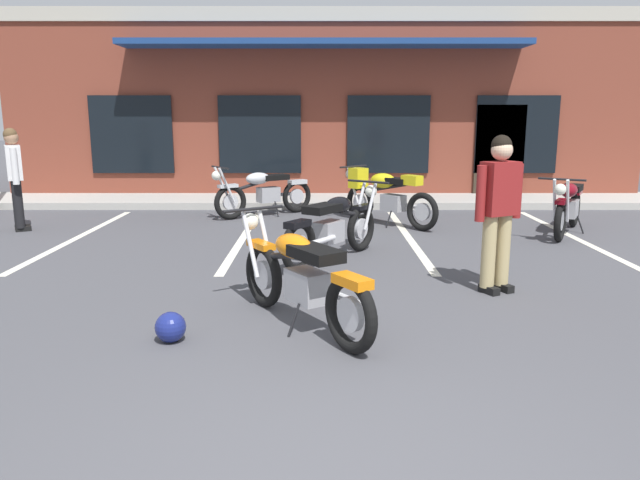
{
  "coord_description": "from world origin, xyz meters",
  "views": [
    {
      "loc": [
        -0.09,
        -2.47,
        1.87
      ],
      "look_at": [
        -0.1,
        3.86,
        0.55
      ],
      "focal_mm": 33.63,
      "sensor_mm": 36.0,
      "label": 1
    }
  ],
  "objects_px": {
    "person_in_black_shirt": "(16,173)",
    "person_in_shorts_foreground": "(500,204)",
    "motorcycle_silver_naked": "(334,226)",
    "motorcycle_blue_standard": "(569,206)",
    "motorcycle_black_cruiser": "(264,192)",
    "motorcycle_foreground_classic": "(302,277)",
    "motorcycle_red_sportbike": "(386,194)",
    "helmet_on_pavement": "(171,327)"
  },
  "relations": [
    {
      "from": "person_in_black_shirt",
      "to": "helmet_on_pavement",
      "type": "xyz_separation_m",
      "value": [
        3.71,
        -4.98,
        -0.82
      ]
    },
    {
      "from": "motorcycle_black_cruiser",
      "to": "person_in_black_shirt",
      "type": "bearing_deg",
      "value": -159.57
    },
    {
      "from": "person_in_black_shirt",
      "to": "person_in_shorts_foreground",
      "type": "relative_size",
      "value": 1.0
    },
    {
      "from": "motorcycle_blue_standard",
      "to": "motorcycle_red_sportbike",
      "type": "bearing_deg",
      "value": 162.62
    },
    {
      "from": "motorcycle_red_sportbike",
      "to": "person_in_shorts_foreground",
      "type": "xyz_separation_m",
      "value": [
        0.76,
        -4.08,
        0.42
      ]
    },
    {
      "from": "motorcycle_foreground_classic",
      "to": "person_in_shorts_foreground",
      "type": "height_order",
      "value": "person_in_shorts_foreground"
    },
    {
      "from": "motorcycle_red_sportbike",
      "to": "person_in_shorts_foreground",
      "type": "relative_size",
      "value": 1.02
    },
    {
      "from": "motorcycle_red_sportbike",
      "to": "person_in_shorts_foreground",
      "type": "bearing_deg",
      "value": -79.51
    },
    {
      "from": "motorcycle_black_cruiser",
      "to": "helmet_on_pavement",
      "type": "relative_size",
      "value": 7.0
    },
    {
      "from": "motorcycle_blue_standard",
      "to": "person_in_shorts_foreground",
      "type": "xyz_separation_m",
      "value": [
        -2.08,
        -3.2,
        0.49
      ]
    },
    {
      "from": "person_in_black_shirt",
      "to": "helmet_on_pavement",
      "type": "height_order",
      "value": "person_in_black_shirt"
    },
    {
      "from": "motorcycle_foreground_classic",
      "to": "person_in_shorts_foreground",
      "type": "bearing_deg",
      "value": 28.04
    },
    {
      "from": "helmet_on_pavement",
      "to": "motorcycle_black_cruiser",
      "type": "bearing_deg",
      "value": 88.29
    },
    {
      "from": "motorcycle_silver_naked",
      "to": "person_in_shorts_foreground",
      "type": "height_order",
      "value": "person_in_shorts_foreground"
    },
    {
      "from": "person_in_black_shirt",
      "to": "helmet_on_pavement",
      "type": "relative_size",
      "value": 6.44
    },
    {
      "from": "motorcycle_silver_naked",
      "to": "motorcycle_blue_standard",
      "type": "height_order",
      "value": "same"
    },
    {
      "from": "person_in_shorts_foreground",
      "to": "motorcycle_red_sportbike",
      "type": "bearing_deg",
      "value": 100.49
    },
    {
      "from": "motorcycle_silver_naked",
      "to": "person_in_black_shirt",
      "type": "relative_size",
      "value": 1.09
    },
    {
      "from": "motorcycle_red_sportbike",
      "to": "helmet_on_pavement",
      "type": "xyz_separation_m",
      "value": [
        -2.38,
        -5.56,
        -0.4
      ]
    },
    {
      "from": "person_in_shorts_foreground",
      "to": "helmet_on_pavement",
      "type": "distance_m",
      "value": 3.57
    },
    {
      "from": "motorcycle_red_sportbike",
      "to": "helmet_on_pavement",
      "type": "height_order",
      "value": "motorcycle_red_sportbike"
    },
    {
      "from": "motorcycle_foreground_classic",
      "to": "motorcycle_blue_standard",
      "type": "relative_size",
      "value": 0.98
    },
    {
      "from": "helmet_on_pavement",
      "to": "person_in_shorts_foreground",
      "type": "bearing_deg",
      "value": 25.26
    },
    {
      "from": "motorcycle_red_sportbike",
      "to": "person_in_shorts_foreground",
      "type": "height_order",
      "value": "person_in_shorts_foreground"
    },
    {
      "from": "motorcycle_black_cruiser",
      "to": "person_in_shorts_foreground",
      "type": "distance_m",
      "value": 5.79
    },
    {
      "from": "motorcycle_black_cruiser",
      "to": "motorcycle_blue_standard",
      "type": "distance_m",
      "value": 5.32
    },
    {
      "from": "motorcycle_black_cruiser",
      "to": "motorcycle_silver_naked",
      "type": "xyz_separation_m",
      "value": [
        1.24,
        -3.55,
        0.0
      ]
    },
    {
      "from": "person_in_shorts_foreground",
      "to": "motorcycle_foreground_classic",
      "type": "bearing_deg",
      "value": -151.96
    },
    {
      "from": "motorcycle_silver_naked",
      "to": "helmet_on_pavement",
      "type": "bearing_deg",
      "value": -116.35
    },
    {
      "from": "motorcycle_red_sportbike",
      "to": "motorcycle_silver_naked",
      "type": "height_order",
      "value": "same"
    },
    {
      "from": "motorcycle_black_cruiser",
      "to": "motorcycle_blue_standard",
      "type": "relative_size",
      "value": 0.97
    },
    {
      "from": "motorcycle_foreground_classic",
      "to": "motorcycle_black_cruiser",
      "type": "height_order",
      "value": "same"
    },
    {
      "from": "person_in_black_shirt",
      "to": "person_in_shorts_foreground",
      "type": "xyz_separation_m",
      "value": [
        6.85,
        -3.5,
        0.0
      ]
    },
    {
      "from": "motorcycle_foreground_classic",
      "to": "helmet_on_pavement",
      "type": "height_order",
      "value": "motorcycle_foreground_classic"
    },
    {
      "from": "motorcycle_black_cruiser",
      "to": "person_in_shorts_foreground",
      "type": "bearing_deg",
      "value": -59.24
    },
    {
      "from": "motorcycle_black_cruiser",
      "to": "motorcycle_foreground_classic",
      "type": "bearing_deg",
      "value": -81.6
    },
    {
      "from": "motorcycle_blue_standard",
      "to": "person_in_black_shirt",
      "type": "xyz_separation_m",
      "value": [
        -8.93,
        0.3,
        0.49
      ]
    },
    {
      "from": "motorcycle_blue_standard",
      "to": "helmet_on_pavement",
      "type": "relative_size",
      "value": 7.24
    },
    {
      "from": "motorcycle_silver_naked",
      "to": "helmet_on_pavement",
      "type": "relative_size",
      "value": 7.0
    },
    {
      "from": "motorcycle_black_cruiser",
      "to": "person_in_shorts_foreground",
      "type": "relative_size",
      "value": 1.09
    },
    {
      "from": "motorcycle_black_cruiser",
      "to": "person_in_black_shirt",
      "type": "distance_m",
      "value": 4.2
    },
    {
      "from": "motorcycle_blue_standard",
      "to": "motorcycle_black_cruiser",
      "type": "bearing_deg",
      "value": 160.72
    }
  ]
}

